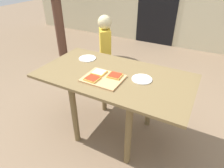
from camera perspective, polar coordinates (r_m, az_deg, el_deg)
ground_plane at (r=2.32m, az=0.57°, el=-13.67°), size 16.00×16.00×0.00m
dining_table at (r=1.92m, az=0.68°, el=-0.06°), size 1.48×0.79×0.75m
cutting_board at (r=1.79m, az=-2.58°, el=1.64°), size 0.35×0.29×0.02m
pizza_slice_far_right at (r=1.80m, az=0.87°, el=2.51°), size 0.13×0.12×0.02m
pizza_slice_near_left at (r=1.76m, az=-5.78°, el=1.65°), size 0.13×0.12×0.02m
pizza_slice_far_left at (r=1.85m, az=-3.82°, el=3.42°), size 0.12×0.12×0.02m
plate_white_left at (r=2.20m, az=-7.22°, el=7.47°), size 0.19×0.19×0.01m
plate_white_right at (r=1.80m, az=8.76°, el=1.42°), size 0.19×0.19×0.01m
child_left at (r=2.74m, az=-2.00°, el=10.18°), size 0.25×0.28×1.10m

